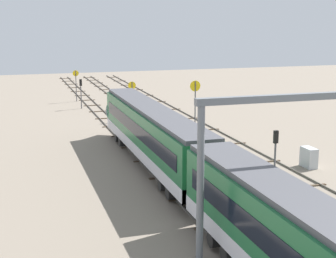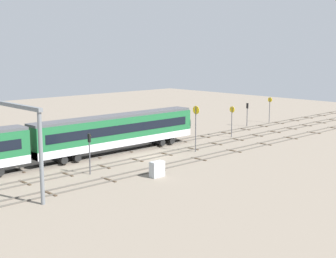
% 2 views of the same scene
% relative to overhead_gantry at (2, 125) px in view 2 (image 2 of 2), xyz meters
% --- Properties ---
extents(ground_plane, '(151.08, 151.08, 0.00)m').
position_rel_overhead_gantry_xyz_m(ground_plane, '(18.87, 0.02, -6.10)').
color(ground_plane, gray).
extents(track_near_foreground, '(135.08, 2.40, 0.16)m').
position_rel_overhead_gantry_xyz_m(track_near_foreground, '(18.87, -4.85, -6.03)').
color(track_near_foreground, '#59544C').
rests_on(track_near_foreground, ground).
extents(track_second_near, '(135.08, 2.40, 0.16)m').
position_rel_overhead_gantry_xyz_m(track_second_near, '(18.87, 0.02, -6.04)').
color(track_second_near, '#59544C').
rests_on(track_second_near, ground).
extents(track_with_train, '(135.08, 2.40, 0.16)m').
position_rel_overhead_gantry_xyz_m(track_with_train, '(18.87, 4.88, -6.04)').
color(track_with_train, '#59544C').
rests_on(track_with_train, ground).
extents(overhead_gantry, '(0.40, 15.05, 8.35)m').
position_rel_overhead_gantry_xyz_m(overhead_gantry, '(0.00, 0.00, 0.00)').
color(overhead_gantry, slate).
rests_on(overhead_gantry, ground).
extents(speed_sign_near_foreground, '(0.14, 0.93, 4.70)m').
position_rel_overhead_gantry_xyz_m(speed_sign_near_foreground, '(36.84, 1.91, -3.02)').
color(speed_sign_near_foreground, '#4C4C51').
rests_on(speed_sign_near_foreground, ground).
extents(speed_sign_mid_trackside, '(0.14, 0.88, 4.62)m').
position_rel_overhead_gantry_xyz_m(speed_sign_mid_trackside, '(53.38, 6.49, -3.11)').
color(speed_sign_mid_trackside, '#4C4C51').
rests_on(speed_sign_mid_trackside, ground).
extents(speed_sign_distant_end, '(0.14, 1.08, 6.04)m').
position_rel_overhead_gantry_xyz_m(speed_sign_distant_end, '(24.98, -1.72, -2.09)').
color(speed_sign_distant_end, '#4C4C51').
rests_on(speed_sign_distant_end, ground).
extents(signal_light_trackside_approach, '(0.31, 0.32, 4.03)m').
position_rel_overhead_gantry_xyz_m(signal_light_trackside_approach, '(46.95, 6.66, -3.44)').
color(signal_light_trackside_approach, '#4C4C51').
rests_on(signal_light_trackside_approach, ground).
extents(signal_light_trackside_departure, '(0.31, 0.32, 4.41)m').
position_rel_overhead_gantry_xyz_m(signal_light_trackside_departure, '(8.64, -1.68, -3.21)').
color(signal_light_trackside_departure, '#4C4C51').
rests_on(signal_light_trackside_departure, ground).
extents(relay_cabinet, '(1.57, 0.82, 1.66)m').
position_rel_overhead_gantry_xyz_m(relay_cabinet, '(13.12, -7.35, -5.28)').
color(relay_cabinet, '#B2B7BC').
rests_on(relay_cabinet, ground).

